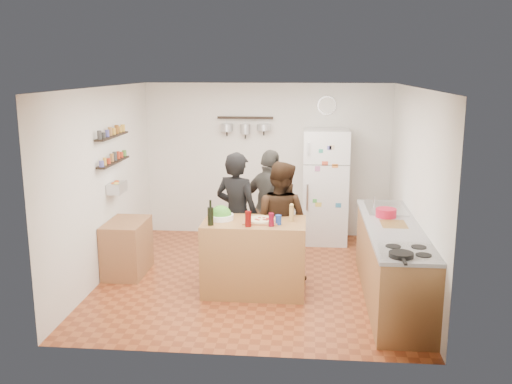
# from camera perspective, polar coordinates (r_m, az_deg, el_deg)

# --- Properties ---
(room_shell) EXTENTS (4.20, 4.20, 4.20)m
(room_shell) POSITION_cam_1_polar(r_m,az_deg,el_deg) (7.70, 0.20, 1.18)
(room_shell) COLOR brown
(room_shell) RESTS_ON ground
(prep_island) EXTENTS (1.25, 0.72, 0.91)m
(prep_island) POSITION_cam_1_polar(r_m,az_deg,el_deg) (7.08, -0.17, -6.50)
(prep_island) COLOR olive
(prep_island) RESTS_ON floor
(pizza_board) EXTENTS (0.42, 0.34, 0.02)m
(pizza_board) POSITION_cam_1_polar(r_m,az_deg,el_deg) (6.92, 0.48, -2.93)
(pizza_board) COLOR brown
(pizza_board) RESTS_ON prep_island
(pizza) EXTENTS (0.34, 0.34, 0.02)m
(pizza) POSITION_cam_1_polar(r_m,az_deg,el_deg) (6.91, 0.48, -2.77)
(pizza) COLOR #D0C089
(pizza) RESTS_ON pizza_board
(salad_bowl) EXTENTS (0.32, 0.32, 0.06)m
(salad_bowl) POSITION_cam_1_polar(r_m,az_deg,el_deg) (7.04, -3.54, -2.50)
(salad_bowl) COLOR white
(salad_bowl) RESTS_ON prep_island
(wine_bottle) EXTENTS (0.07, 0.07, 0.22)m
(wine_bottle) POSITION_cam_1_polar(r_m,az_deg,el_deg) (6.77, -4.57, -2.44)
(wine_bottle) COLOR black
(wine_bottle) RESTS_ON prep_island
(wine_glass_near) EXTENTS (0.08, 0.08, 0.18)m
(wine_glass_near) POSITION_cam_1_polar(r_m,az_deg,el_deg) (6.69, -0.79, -2.72)
(wine_glass_near) COLOR #530807
(wine_glass_near) RESTS_ON prep_island
(wine_glass_far) EXTENTS (0.07, 0.07, 0.16)m
(wine_glass_far) POSITION_cam_1_polar(r_m,az_deg,el_deg) (6.71, 1.54, -2.79)
(wine_glass_far) COLOR #600819
(wine_glass_far) RESTS_ON prep_island
(pepper_mill) EXTENTS (0.05, 0.05, 0.17)m
(pepper_mill) POSITION_cam_1_polar(r_m,az_deg,el_deg) (6.94, 3.57, -2.23)
(pepper_mill) COLOR #AD8948
(pepper_mill) RESTS_ON prep_island
(salt_canister) EXTENTS (0.07, 0.07, 0.12)m
(salt_canister) POSITION_cam_1_polar(r_m,az_deg,el_deg) (6.79, 2.26, -2.80)
(salt_canister) COLOR navy
(salt_canister) RESTS_ON prep_island
(person_left) EXTENTS (0.72, 0.60, 1.68)m
(person_left) POSITION_cam_1_polar(r_m,az_deg,el_deg) (7.54, -1.93, -2.28)
(person_left) COLOR black
(person_left) RESTS_ON floor
(person_center) EXTENTS (0.94, 0.85, 1.57)m
(person_center) POSITION_cam_1_polar(r_m,az_deg,el_deg) (7.42, 2.41, -2.93)
(person_center) COLOR black
(person_center) RESTS_ON floor
(person_back) EXTENTS (1.03, 0.83, 1.63)m
(person_back) POSITION_cam_1_polar(r_m,az_deg,el_deg) (8.02, 1.46, -1.55)
(person_back) COLOR #32302C
(person_back) RESTS_ON floor
(counter_run) EXTENTS (0.63, 2.63, 0.90)m
(counter_run) POSITION_cam_1_polar(r_m,az_deg,el_deg) (7.05, 13.49, -6.97)
(counter_run) COLOR #9E7042
(counter_run) RESTS_ON floor
(stove_top) EXTENTS (0.60, 0.62, 0.02)m
(stove_top) POSITION_cam_1_polar(r_m,az_deg,el_deg) (6.02, 14.96, -5.81)
(stove_top) COLOR white
(stove_top) RESTS_ON counter_run
(skillet) EXTENTS (0.24, 0.24, 0.05)m
(skillet) POSITION_cam_1_polar(r_m,az_deg,el_deg) (5.81, 14.31, -6.10)
(skillet) COLOR black
(skillet) RESTS_ON stove_top
(sink) EXTENTS (0.50, 0.80, 0.03)m
(sink) POSITION_cam_1_polar(r_m,az_deg,el_deg) (7.73, 12.80, -1.64)
(sink) COLOR silver
(sink) RESTS_ON counter_run
(cutting_board) EXTENTS (0.30, 0.40, 0.02)m
(cutting_board) POSITION_cam_1_polar(r_m,az_deg,el_deg) (6.99, 13.59, -3.21)
(cutting_board) COLOR brown
(cutting_board) RESTS_ON counter_run
(red_bowl) EXTENTS (0.26, 0.26, 0.11)m
(red_bowl) POSITION_cam_1_polar(r_m,az_deg,el_deg) (7.27, 12.88, -2.04)
(red_bowl) COLOR #B81530
(red_bowl) RESTS_ON counter_run
(fridge) EXTENTS (0.70, 0.68, 1.80)m
(fridge) POSITION_cam_1_polar(r_m,az_deg,el_deg) (9.08, 6.95, 0.56)
(fridge) COLOR white
(fridge) RESTS_ON floor
(wall_clock) EXTENTS (0.30, 0.03, 0.30)m
(wall_clock) POSITION_cam_1_polar(r_m,az_deg,el_deg) (9.24, 7.10, 8.59)
(wall_clock) COLOR silver
(wall_clock) RESTS_ON back_wall
(spice_shelf_lower) EXTENTS (0.12, 1.00, 0.02)m
(spice_shelf_lower) POSITION_cam_1_polar(r_m,az_deg,el_deg) (7.88, -14.06, 2.92)
(spice_shelf_lower) COLOR black
(spice_shelf_lower) RESTS_ON left_wall
(spice_shelf_upper) EXTENTS (0.12, 1.00, 0.02)m
(spice_shelf_upper) POSITION_cam_1_polar(r_m,az_deg,el_deg) (7.84, -14.19, 5.44)
(spice_shelf_upper) COLOR black
(spice_shelf_upper) RESTS_ON left_wall
(produce_basket) EXTENTS (0.18, 0.35, 0.14)m
(produce_basket) POSITION_cam_1_polar(r_m,az_deg,el_deg) (7.94, -13.72, 0.43)
(produce_basket) COLOR silver
(produce_basket) RESTS_ON left_wall
(side_table) EXTENTS (0.50, 0.80, 0.73)m
(side_table) POSITION_cam_1_polar(r_m,az_deg,el_deg) (7.91, -12.76, -5.44)
(side_table) COLOR #996440
(side_table) RESTS_ON floor
(pot_rack) EXTENTS (0.90, 0.04, 0.04)m
(pot_rack) POSITION_cam_1_polar(r_m,az_deg,el_deg) (9.23, -1.08, 7.43)
(pot_rack) COLOR black
(pot_rack) RESTS_ON back_wall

